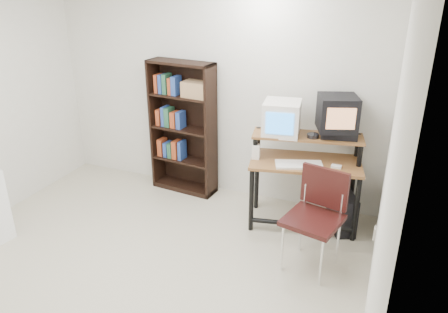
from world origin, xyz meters
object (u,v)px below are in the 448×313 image
at_px(school_chair, 317,209).
at_px(bookshelf, 184,126).
at_px(crt_tv, 337,113).
at_px(pc_tower, 342,211).
at_px(computer_desk, 305,165).
at_px(crt_monitor, 282,118).

distance_m(school_chair, bookshelf, 2.05).
height_order(crt_tv, bookshelf, bookshelf).
bearing_deg(pc_tower, bookshelf, 148.71).
bearing_deg(computer_desk, bookshelf, 159.11).
bearing_deg(pc_tower, school_chair, -127.04).
height_order(crt_monitor, school_chair, crt_monitor).
bearing_deg(school_chair, crt_tv, 104.27).
relative_size(school_chair, bookshelf, 0.58).
bearing_deg(bookshelf, crt_monitor, -3.95).
relative_size(computer_desk, crt_tv, 2.58).
xyz_separation_m(computer_desk, crt_monitor, (-0.29, 0.05, 0.47)).
xyz_separation_m(computer_desk, school_chair, (0.26, -0.68, -0.10)).
distance_m(computer_desk, bookshelf, 1.57).
relative_size(crt_monitor, bookshelf, 0.26).
xyz_separation_m(pc_tower, school_chair, (-0.16, -0.71, 0.37)).
relative_size(computer_desk, crt_monitor, 2.87).
bearing_deg(crt_tv, pc_tower, -59.06).
bearing_deg(bookshelf, crt_tv, 2.80).
bearing_deg(pc_tower, crt_tv, 115.61).
distance_m(computer_desk, crt_tv, 0.62).
bearing_deg(crt_monitor, school_chair, -61.35).
height_order(pc_tower, school_chair, school_chair).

